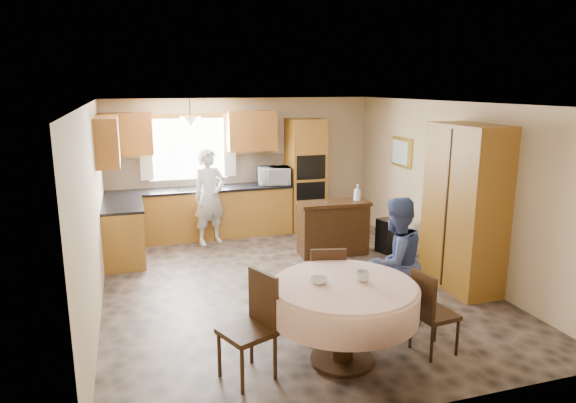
# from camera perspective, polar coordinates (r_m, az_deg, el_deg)

# --- Properties ---
(floor) EXTENTS (5.00, 6.00, 0.01)m
(floor) POSITION_cam_1_polar(r_m,az_deg,el_deg) (7.25, 0.36, -9.28)
(floor) COLOR brown
(floor) RESTS_ON ground
(ceiling) EXTENTS (5.00, 6.00, 0.01)m
(ceiling) POSITION_cam_1_polar(r_m,az_deg,el_deg) (6.73, 0.39, 10.87)
(ceiling) COLOR white
(ceiling) RESTS_ON wall_back
(wall_back) EXTENTS (5.00, 0.02, 2.50)m
(wall_back) POSITION_cam_1_polar(r_m,az_deg,el_deg) (9.73, -5.07, 4.02)
(wall_back) COLOR tan
(wall_back) RESTS_ON floor
(wall_front) EXTENTS (5.00, 0.02, 2.50)m
(wall_front) POSITION_cam_1_polar(r_m,az_deg,el_deg) (4.24, 13.06, -7.91)
(wall_front) COLOR tan
(wall_front) RESTS_ON floor
(wall_left) EXTENTS (0.02, 6.00, 2.50)m
(wall_left) POSITION_cam_1_polar(r_m,az_deg,el_deg) (6.58, -20.83, -1.02)
(wall_left) COLOR tan
(wall_left) RESTS_ON floor
(wall_right) EXTENTS (0.02, 6.00, 2.50)m
(wall_right) POSITION_cam_1_polar(r_m,az_deg,el_deg) (8.00, 17.69, 1.55)
(wall_right) COLOR tan
(wall_right) RESTS_ON floor
(window) EXTENTS (1.40, 0.03, 1.10)m
(window) POSITION_cam_1_polar(r_m,az_deg,el_deg) (9.50, -11.01, 5.76)
(window) COLOR white
(window) RESTS_ON wall_back
(curtain_left) EXTENTS (0.22, 0.02, 1.15)m
(curtain_left) POSITION_cam_1_polar(r_m,az_deg,el_deg) (9.39, -15.56, 5.75)
(curtain_left) COLOR white
(curtain_left) RESTS_ON wall_back
(curtain_right) EXTENTS (0.22, 0.02, 1.15)m
(curtain_right) POSITION_cam_1_polar(r_m,az_deg,el_deg) (9.56, -6.50, 6.25)
(curtain_right) COLOR white
(curtain_right) RESTS_ON wall_back
(base_cab_back) EXTENTS (3.30, 0.60, 0.88)m
(base_cab_back) POSITION_cam_1_polar(r_m,az_deg,el_deg) (9.46, -9.61, -1.37)
(base_cab_back) COLOR #C38234
(base_cab_back) RESTS_ON floor
(counter_back) EXTENTS (3.30, 0.64, 0.04)m
(counter_back) POSITION_cam_1_polar(r_m,az_deg,el_deg) (9.36, -9.72, 1.36)
(counter_back) COLOR black
(counter_back) RESTS_ON base_cab_back
(base_cab_left) EXTENTS (0.60, 1.20, 0.88)m
(base_cab_left) POSITION_cam_1_polar(r_m,az_deg,el_deg) (8.51, -17.79, -3.42)
(base_cab_left) COLOR #C38234
(base_cab_left) RESTS_ON floor
(counter_left) EXTENTS (0.64, 1.20, 0.04)m
(counter_left) POSITION_cam_1_polar(r_m,az_deg,el_deg) (8.40, -18.00, -0.40)
(counter_left) COLOR black
(counter_left) RESTS_ON base_cab_left
(backsplash) EXTENTS (3.30, 0.02, 0.55)m
(backsplash) POSITION_cam_1_polar(r_m,az_deg,el_deg) (9.59, -10.02, 3.32)
(backsplash) COLOR beige
(backsplash) RESTS_ON wall_back
(wall_cab_left) EXTENTS (0.85, 0.33, 0.72)m
(wall_cab_left) POSITION_cam_1_polar(r_m,az_deg,el_deg) (9.27, -17.49, 7.16)
(wall_cab_left) COLOR #AB672A
(wall_cab_left) RESTS_ON wall_back
(wall_cab_right) EXTENTS (0.90, 0.33, 0.72)m
(wall_cab_right) POSITION_cam_1_polar(r_m,az_deg,el_deg) (9.53, -4.05, 7.85)
(wall_cab_right) COLOR #AB672A
(wall_cab_right) RESTS_ON wall_back
(wall_cab_side) EXTENTS (0.33, 1.20, 0.72)m
(wall_cab_side) POSITION_cam_1_polar(r_m,az_deg,el_deg) (8.24, -19.43, 6.39)
(wall_cab_side) COLOR #AB672A
(wall_cab_side) RESTS_ON wall_left
(oven_tower) EXTENTS (0.66, 0.62, 2.12)m
(oven_tower) POSITION_cam_1_polar(r_m,az_deg,el_deg) (9.78, 1.94, 2.98)
(oven_tower) COLOR #C38234
(oven_tower) RESTS_ON floor
(oven_upper) EXTENTS (0.56, 0.01, 0.45)m
(oven_upper) POSITION_cam_1_polar(r_m,az_deg,el_deg) (9.46, 2.59, 3.81)
(oven_upper) COLOR black
(oven_upper) RESTS_ON oven_tower
(oven_lower) EXTENTS (0.56, 0.01, 0.45)m
(oven_lower) POSITION_cam_1_polar(r_m,az_deg,el_deg) (9.55, 2.56, 0.84)
(oven_lower) COLOR black
(oven_lower) RESTS_ON oven_tower
(pendant) EXTENTS (0.36, 0.36, 0.18)m
(pendant) POSITION_cam_1_polar(r_m,az_deg,el_deg) (8.98, -10.79, 8.71)
(pendant) COLOR beige
(pendant) RESTS_ON ceiling
(sideboard) EXTENTS (1.18, 0.53, 0.83)m
(sideboard) POSITION_cam_1_polar(r_m,az_deg,el_deg) (8.44, 5.01, -3.14)
(sideboard) COLOR #3B2610
(sideboard) RESTS_ON floor
(space_heater) EXTENTS (0.47, 0.38, 0.56)m
(space_heater) POSITION_cam_1_polar(r_m,az_deg,el_deg) (8.75, 11.28, -3.67)
(space_heater) COLOR black
(space_heater) RESTS_ON floor
(cupboard) EXTENTS (0.59, 1.17, 2.24)m
(cupboard) POSITION_cam_1_polar(r_m,az_deg,el_deg) (7.29, 19.07, -0.66)
(cupboard) COLOR #C38234
(cupboard) RESTS_ON floor
(dining_table) EXTENTS (1.47, 1.47, 0.84)m
(dining_table) POSITION_cam_1_polar(r_m,az_deg,el_deg) (5.16, 6.18, -10.93)
(dining_table) COLOR #3B2610
(dining_table) RESTS_ON floor
(chair_left) EXTENTS (0.58, 0.58, 1.02)m
(chair_left) POSITION_cam_1_polar(r_m,az_deg,el_deg) (4.97, -3.83, -13.07)
(chair_left) COLOR #3B2610
(chair_left) RESTS_ON floor
(chair_back) EXTENTS (0.51, 0.51, 0.96)m
(chair_back) POSITION_cam_1_polar(r_m,az_deg,el_deg) (5.94, 4.32, -8.93)
(chair_back) COLOR #3B2610
(chair_back) RESTS_ON floor
(chair_right) EXTENTS (0.43, 0.43, 0.90)m
(chair_right) POSITION_cam_1_polar(r_m,az_deg,el_deg) (5.55, 15.47, -11.41)
(chair_right) COLOR #3B2610
(chair_right) RESTS_ON floor
(framed_picture) EXTENTS (0.06, 0.62, 0.51)m
(framed_picture) POSITION_cam_1_polar(r_m,az_deg,el_deg) (9.12, 12.49, 5.37)
(framed_picture) COLOR gold
(framed_picture) RESTS_ON wall_right
(microwave) EXTENTS (0.65, 0.50, 0.33)m
(microwave) POSITION_cam_1_polar(r_m,az_deg,el_deg) (9.55, -1.58, 2.88)
(microwave) COLOR silver
(microwave) RESTS_ON counter_back
(person_sink) EXTENTS (0.71, 0.59, 1.67)m
(person_sink) POSITION_cam_1_polar(r_m,az_deg,el_deg) (8.99, -8.70, 0.53)
(person_sink) COLOR silver
(person_sink) RESTS_ON floor
(person_dining) EXTENTS (0.86, 0.75, 1.52)m
(person_dining) POSITION_cam_1_polar(r_m,az_deg,el_deg) (5.97, 11.80, -6.71)
(person_dining) COLOR #3A4B7F
(person_dining) RESTS_ON floor
(bowl_sideboard) EXTENTS (0.27, 0.27, 0.06)m
(bowl_sideboard) POSITION_cam_1_polar(r_m,az_deg,el_deg) (8.24, 3.52, -0.32)
(bowl_sideboard) COLOR #B2B2B2
(bowl_sideboard) RESTS_ON sideboard
(bottle_sideboard) EXTENTS (0.14, 0.14, 0.31)m
(bottle_sideboard) POSITION_cam_1_polar(r_m,az_deg,el_deg) (8.47, 7.70, 0.83)
(bottle_sideboard) COLOR silver
(bottle_sideboard) RESTS_ON sideboard
(cup_table) EXTENTS (0.17, 0.17, 0.10)m
(cup_table) POSITION_cam_1_polar(r_m,az_deg,el_deg) (5.15, 8.25, -8.21)
(cup_table) COLOR #B2B2B2
(cup_table) RESTS_ON dining_table
(bowl_table) EXTENTS (0.19, 0.19, 0.06)m
(bowl_table) POSITION_cam_1_polar(r_m,az_deg,el_deg) (5.06, 3.47, -8.77)
(bowl_table) COLOR #B2B2B2
(bowl_table) RESTS_ON dining_table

